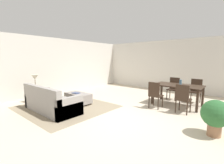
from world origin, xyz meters
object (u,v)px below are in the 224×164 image
at_px(dining_chair_near_left, 155,94).
at_px(potted_plant, 216,115).
at_px(table_lamp, 35,78).
at_px(dining_table, 177,87).
at_px(dining_chair_far_right, 196,89).
at_px(vase_centerpiece, 181,82).
at_px(book_on_ottoman, 76,93).
at_px(ottoman_table, 78,98).
at_px(couch, 51,103).
at_px(side_table, 36,91).
at_px(dining_chair_far_left, 174,87).
at_px(dining_chair_near_right, 183,97).

height_order(dining_chair_near_left, potted_plant, dining_chair_near_left).
bearing_deg(table_lamp, potted_plant, 13.42).
relative_size(table_lamp, dining_table, 0.32).
xyz_separation_m(dining_table, dining_chair_far_right, (0.42, 0.85, -0.15)).
height_order(vase_centerpiece, book_on_ottoman, vase_centerpiece).
distance_m(ottoman_table, book_on_ottoman, 0.21).
bearing_deg(dining_chair_far_right, vase_centerpiece, -111.87).
height_order(vase_centerpiece, potted_plant, vase_centerpiece).
distance_m(couch, side_table, 1.38).
height_order(ottoman_table, dining_chair_far_right, dining_chair_far_right).
relative_size(dining_chair_near_left, potted_plant, 1.13).
xyz_separation_m(side_table, vase_centerpiece, (4.35, 3.26, 0.40)).
relative_size(dining_chair_far_right, book_on_ottoman, 3.54).
xyz_separation_m(dining_chair_near_left, dining_chair_far_left, (0.04, 1.68, 0.00)).
bearing_deg(dining_chair_near_right, couch, -142.38).
bearing_deg(couch, vase_centerpiece, 48.74).
bearing_deg(couch, side_table, 174.24).
bearing_deg(dining_chair_far_left, potted_plant, -55.49).
xyz_separation_m(couch, table_lamp, (-1.36, 0.14, 0.70)).
bearing_deg(book_on_ottoman, couch, -86.64).
height_order(table_lamp, dining_table, table_lamp).
distance_m(table_lamp, dining_chair_far_left, 5.60).
relative_size(ottoman_table, dining_chair_near_left, 1.14).
bearing_deg(ottoman_table, dining_chair_far_left, 50.42).
height_order(table_lamp, book_on_ottoman, table_lamp).
height_order(couch, book_on_ottoman, couch).
bearing_deg(ottoman_table, side_table, -143.15).
xyz_separation_m(couch, book_on_ottoman, (-0.06, 1.05, 0.14)).
height_order(dining_table, vase_centerpiece, vase_centerpiece).
bearing_deg(potted_plant, vase_centerpiece, 125.16).
distance_m(table_lamp, dining_chair_far_right, 6.23).
distance_m(couch, book_on_ottoman, 1.06).
relative_size(side_table, table_lamp, 1.10).
xyz_separation_m(ottoman_table, dining_table, (2.93, 2.25, 0.44)).
distance_m(dining_table, potted_plant, 2.37).
height_order(dining_chair_far_left, dining_chair_far_right, same).
height_order(dining_chair_far_right, vase_centerpiece, vase_centerpiece).
distance_m(dining_chair_far_right, vase_centerpiece, 0.95).
xyz_separation_m(ottoman_table, potted_plant, (4.37, 0.37, 0.25)).
bearing_deg(vase_centerpiece, ottoman_table, -143.08).
xyz_separation_m(table_lamp, potted_plant, (5.69, 1.36, -0.51)).
bearing_deg(couch, dining_table, 49.43).
bearing_deg(book_on_ottoman, dining_chair_near_right, 24.04).
relative_size(ottoman_table, dining_chair_far_left, 1.14).
bearing_deg(couch, ottoman_table, 92.00).
height_order(ottoman_table, dining_table, dining_table).
bearing_deg(book_on_ottoman, table_lamp, -144.91).
xyz_separation_m(table_lamp, dining_table, (4.25, 3.24, -0.32)).
height_order(dining_chair_near_right, potted_plant, dining_chair_near_right).
height_order(side_table, dining_chair_far_right, dining_chair_far_right).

